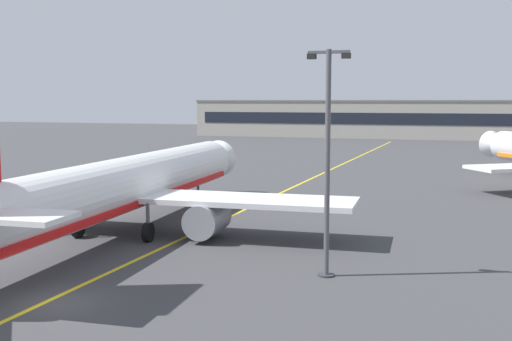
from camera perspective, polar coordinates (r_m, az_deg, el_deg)
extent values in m
plane|color=#3D3D3F|center=(30.86, -17.97, -11.52)|extent=(400.00, 400.00, 0.00)
cube|color=yellow|center=(57.09, 0.26, -2.99)|extent=(3.51, 179.98, 0.01)
cylinder|color=white|center=(44.54, -11.85, -1.25)|extent=(6.04, 36.17, 3.80)
cone|color=white|center=(62.25, -3.80, 1.03)|extent=(3.77, 2.82, 3.61)
cube|color=red|center=(44.69, -11.82, -2.57)|extent=(5.79, 33.29, 0.44)
cube|color=black|center=(60.40, -4.39, 1.49)|extent=(2.91, 1.28, 0.60)
cube|color=white|center=(45.19, -11.48, -2.22)|extent=(32.24, 6.79, 0.36)
cylinder|color=gray|center=(47.62, -18.69, -3.48)|extent=(2.52, 3.74, 2.30)
cylinder|color=black|center=(49.15, -17.49, -3.14)|extent=(1.96, 0.30, 1.95)
cylinder|color=gray|center=(42.08, -4.46, -4.43)|extent=(2.52, 3.74, 2.30)
cylinder|color=black|center=(43.80, -3.65, -3.99)|extent=(1.96, 0.30, 1.95)
cylinder|color=#4C4C51|center=(57.99, -5.32, -1.40)|extent=(0.24, 0.24, 1.60)
cylinder|color=black|center=(58.14, -5.31, -2.40)|extent=(0.46, 0.92, 0.90)
cylinder|color=#4C4C51|center=(44.32, -15.97, -3.65)|extent=(0.24, 0.24, 1.60)
cylinder|color=black|center=(44.53, -15.93, -5.08)|extent=(0.48, 1.32, 1.30)
cylinder|color=#4C4C51|center=(41.91, -9.85, -4.07)|extent=(0.24, 0.24, 1.60)
cylinder|color=black|center=(42.12, -9.82, -5.58)|extent=(0.48, 1.32, 1.30)
cone|color=white|center=(89.33, 21.09, 2.22)|extent=(4.40, 4.13, 3.57)
cube|color=black|center=(87.78, 21.83, 2.56)|extent=(2.95, 2.48, 0.59)
cylinder|color=#515156|center=(32.92, 6.53, 0.52)|extent=(0.28, 0.28, 11.95)
cylinder|color=#333338|center=(34.04, 6.40, -9.45)|extent=(0.90, 0.90, 0.10)
cube|color=#515156|center=(32.84, 6.67, 10.68)|extent=(2.20, 0.16, 0.16)
cube|color=black|center=(33.03, 5.11, 10.33)|extent=(0.44, 0.36, 0.28)
cube|color=black|center=(32.65, 8.23, 10.33)|extent=(0.44, 0.36, 0.28)
cone|color=orange|center=(59.52, -3.55, -2.35)|extent=(0.36, 0.36, 0.55)
cylinder|color=white|center=(59.52, -3.55, -2.32)|extent=(0.23, 0.23, 0.07)
cube|color=orange|center=(59.56, -3.54, -2.59)|extent=(0.44, 0.44, 0.03)
cube|color=#9E998E|center=(158.96, 14.79, 4.47)|extent=(114.41, 12.00, 9.01)
cube|color=black|center=(152.92, 14.64, 4.56)|extent=(109.83, 0.12, 2.80)
cube|color=slate|center=(158.89, 14.84, 6.17)|extent=(114.81, 12.40, 0.40)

